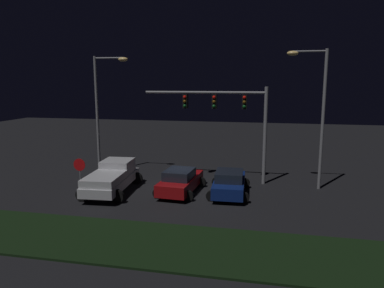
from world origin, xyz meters
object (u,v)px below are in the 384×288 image
Objects in this scene: car_sedan_far at (229,183)px; street_lamp_left at (103,102)px; pickup_truck at (112,176)px; car_sedan at (180,181)px; traffic_signal_gantry at (228,111)px; stop_sign at (80,169)px; street_lamp_right at (316,104)px.

street_lamp_left is (-9.59, 3.19, 4.64)m from car_sedan_far.
car_sedan is (4.23, 0.60, -0.26)m from pickup_truck.
car_sedan_far is 11.12m from street_lamp_left.
street_lamp_left is at bearing 26.28° from pickup_truck.
traffic_signal_gantry is at bearing -35.94° from car_sedan.
traffic_signal_gantry reaches higher than car_sedan_far.
car_sedan_far is 9.14m from stop_sign.
car_sedan is 5.79m from traffic_signal_gantry.
street_lamp_left is at bearing 66.75° from car_sedan.
pickup_truck is 6.40m from street_lamp_left.
car_sedan is 9.74m from street_lamp_right.
stop_sign is at bearing -82.42° from street_lamp_left.
stop_sign is at bearing 108.70° from car_sedan.
pickup_truck is 1.24× the size of car_sedan_far.
stop_sign is at bearing 114.59° from pickup_truck.
street_lamp_right reaches higher than stop_sign.
car_sedan_far is (7.24, 0.84, -0.26)m from pickup_truck.
street_lamp_left is at bearing 97.58° from stop_sign.
street_lamp_left is 14.70m from street_lamp_right.
traffic_signal_gantry is (6.83, 3.68, 3.90)m from pickup_truck.
street_lamp_right is (12.33, 3.23, 4.47)m from pickup_truck.
traffic_signal_gantry is 9.19m from street_lamp_left.
car_sedan is at bearing -27.53° from street_lamp_left.
car_sedan_far is 5.05m from traffic_signal_gantry.
pickup_truck is 0.63× the size of street_lamp_right.
traffic_signal_gantry is (-0.42, 2.84, 4.16)m from car_sedan_far.
street_lamp_left reaches higher than car_sedan.
car_sedan is 8.75m from street_lamp_left.
car_sedan and car_sedan_far have the same top height.
car_sedan is at bearing -85.80° from pickup_truck.
traffic_signal_gantry reaches higher than stop_sign.
street_lamp_right reaches higher than traffic_signal_gantry.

